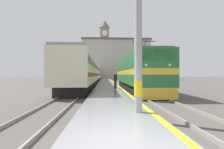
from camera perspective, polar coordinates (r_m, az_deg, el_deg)
ground_plane at (r=33.96m, az=-1.89°, el=-3.03°), size 200.00×200.00×0.00m
platform at (r=28.96m, az=-1.75°, el=-3.19°), size 2.98×140.00×0.36m
rail_track_near at (r=29.19m, az=4.42°, el=-3.46°), size 2.83×140.00×0.16m
rail_track_far at (r=29.08m, az=-7.75°, el=-3.47°), size 2.84×140.00×0.16m
locomotive_train at (r=19.84m, az=7.76°, el=0.48°), size 2.92×16.37×4.80m
passenger_train at (r=37.96m, az=-6.55°, el=0.53°), size 2.92×51.90×3.99m
catenary_mast at (r=7.14m, az=9.14°, el=19.94°), size 2.59×0.31×7.85m
person_on_platform at (r=17.94m, az=1.10°, el=-1.81°), size 0.34×0.34×1.65m
clock_tower at (r=76.93m, az=-2.43°, el=8.75°), size 4.68×4.68×25.45m
station_building at (r=63.42m, az=1.28°, el=4.77°), size 23.60×10.60×14.11m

